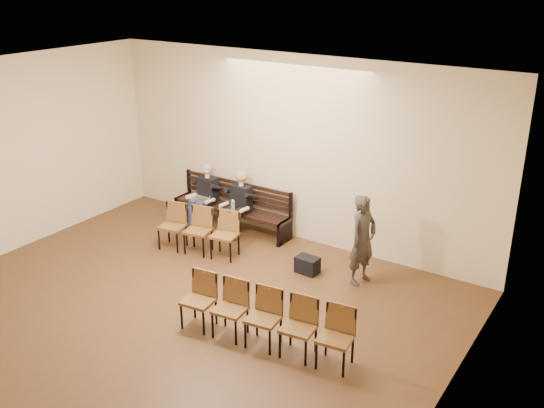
{
  "coord_description": "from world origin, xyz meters",
  "views": [
    {
      "loc": [
        5.57,
        -4.23,
        4.91
      ],
      "look_at": [
        0.14,
        4.05,
        1.01
      ],
      "focal_mm": 40.0,
      "sensor_mm": 36.0,
      "label": 1
    }
  ],
  "objects_px": {
    "seated_man": "(205,197)",
    "chair_row_front": "(198,231)",
    "passerby": "(363,234)",
    "bench": "(231,218)",
    "bag": "(307,265)",
    "seated_woman": "(238,206)",
    "water_bottle": "(233,212)",
    "chair_row_back": "(263,319)",
    "laptop": "(199,199)"
  },
  "relations": [
    {
      "from": "seated_woman",
      "to": "chair_row_front",
      "type": "relative_size",
      "value": 0.74
    },
    {
      "from": "bench",
      "to": "bag",
      "type": "distance_m",
      "value": 2.37
    },
    {
      "from": "bag",
      "to": "chair_row_back",
      "type": "bearing_deg",
      "value": -75.58
    },
    {
      "from": "laptop",
      "to": "chair_row_back",
      "type": "relative_size",
      "value": 0.14
    },
    {
      "from": "bench",
      "to": "water_bottle",
      "type": "distance_m",
      "value": 0.66
    },
    {
      "from": "bag",
      "to": "bench",
      "type": "bearing_deg",
      "value": 160.05
    },
    {
      "from": "bench",
      "to": "seated_man",
      "type": "distance_m",
      "value": 0.68
    },
    {
      "from": "seated_woman",
      "to": "bag",
      "type": "xyz_separation_m",
      "value": [
        1.95,
        -0.69,
        -0.42
      ]
    },
    {
      "from": "bench",
      "to": "laptop",
      "type": "bearing_deg",
      "value": -155.98
    },
    {
      "from": "laptop",
      "to": "chair_row_front",
      "type": "relative_size",
      "value": 0.23
    },
    {
      "from": "bag",
      "to": "passerby",
      "type": "relative_size",
      "value": 0.22
    },
    {
      "from": "seated_woman",
      "to": "chair_row_front",
      "type": "bearing_deg",
      "value": -96.19
    },
    {
      "from": "seated_man",
      "to": "laptop",
      "type": "height_order",
      "value": "seated_man"
    },
    {
      "from": "seated_woman",
      "to": "chair_row_front",
      "type": "xyz_separation_m",
      "value": [
        -0.12,
        -1.09,
        -0.14
      ]
    },
    {
      "from": "seated_woman",
      "to": "passerby",
      "type": "height_order",
      "value": "passerby"
    },
    {
      "from": "passerby",
      "to": "bag",
      "type": "bearing_deg",
      "value": 116.55
    },
    {
      "from": "water_bottle",
      "to": "seated_man",
      "type": "bearing_deg",
      "value": 162.08
    },
    {
      "from": "chair_row_back",
      "to": "seated_woman",
      "type": "bearing_deg",
      "value": 124.68
    },
    {
      "from": "water_bottle",
      "to": "bench",
      "type": "bearing_deg",
      "value": 130.92
    },
    {
      "from": "laptop",
      "to": "chair_row_front",
      "type": "distance_m",
      "value": 1.22
    },
    {
      "from": "seated_man",
      "to": "seated_woman",
      "type": "bearing_deg",
      "value": 0.0
    },
    {
      "from": "water_bottle",
      "to": "chair_row_back",
      "type": "distance_m",
      "value": 3.54
    },
    {
      "from": "seated_man",
      "to": "bag",
      "type": "height_order",
      "value": "seated_man"
    },
    {
      "from": "seated_man",
      "to": "passerby",
      "type": "height_order",
      "value": "passerby"
    },
    {
      "from": "bench",
      "to": "chair_row_back",
      "type": "xyz_separation_m",
      "value": [
        2.79,
        -2.99,
        0.19
      ]
    },
    {
      "from": "water_bottle",
      "to": "seated_woman",
      "type": "bearing_deg",
      "value": 107.09
    },
    {
      "from": "passerby",
      "to": "chair_row_front",
      "type": "bearing_deg",
      "value": 115.3
    },
    {
      "from": "passerby",
      "to": "chair_row_front",
      "type": "xyz_separation_m",
      "value": [
        -2.98,
        -0.61,
        -0.45
      ]
    },
    {
      "from": "chair_row_back",
      "to": "water_bottle",
      "type": "bearing_deg",
      "value": 126.76
    },
    {
      "from": "chair_row_front",
      "to": "chair_row_back",
      "type": "bearing_deg",
      "value": -45.38
    },
    {
      "from": "bag",
      "to": "chair_row_front",
      "type": "bearing_deg",
      "value": -168.93
    },
    {
      "from": "seated_man",
      "to": "chair_row_back",
      "type": "height_order",
      "value": "seated_man"
    },
    {
      "from": "seated_man",
      "to": "water_bottle",
      "type": "distance_m",
      "value": 0.97
    },
    {
      "from": "seated_man",
      "to": "chair_row_front",
      "type": "bearing_deg",
      "value": -56.73
    },
    {
      "from": "laptop",
      "to": "seated_man",
      "type": "bearing_deg",
      "value": 90.2
    },
    {
      "from": "seated_man",
      "to": "seated_woman",
      "type": "distance_m",
      "value": 0.84
    },
    {
      "from": "bag",
      "to": "passerby",
      "type": "bearing_deg",
      "value": 12.87
    },
    {
      "from": "bag",
      "to": "chair_row_back",
      "type": "height_order",
      "value": "chair_row_back"
    },
    {
      "from": "laptop",
      "to": "chair_row_front",
      "type": "xyz_separation_m",
      "value": [
        0.74,
        -0.95,
        -0.15
      ]
    },
    {
      "from": "passerby",
      "to": "chair_row_back",
      "type": "distance_m",
      "value": 2.46
    },
    {
      "from": "chair_row_front",
      "to": "chair_row_back",
      "type": "relative_size",
      "value": 0.6
    },
    {
      "from": "water_bottle",
      "to": "chair_row_front",
      "type": "distance_m",
      "value": 0.83
    },
    {
      "from": "seated_woman",
      "to": "passerby",
      "type": "relative_size",
      "value": 0.64
    },
    {
      "from": "seated_woman",
      "to": "water_bottle",
      "type": "height_order",
      "value": "seated_woman"
    },
    {
      "from": "bench",
      "to": "bag",
      "type": "relative_size",
      "value": 6.69
    },
    {
      "from": "seated_woman",
      "to": "bench",
      "type": "bearing_deg",
      "value": 156.18
    },
    {
      "from": "water_bottle",
      "to": "passerby",
      "type": "bearing_deg",
      "value": -3.72
    },
    {
      "from": "water_bottle",
      "to": "chair_row_back",
      "type": "height_order",
      "value": "chair_row_back"
    },
    {
      "from": "laptop",
      "to": "chair_row_back",
      "type": "distance_m",
      "value": 4.34
    },
    {
      "from": "bench",
      "to": "chair_row_front",
      "type": "height_order",
      "value": "chair_row_front"
    }
  ]
}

